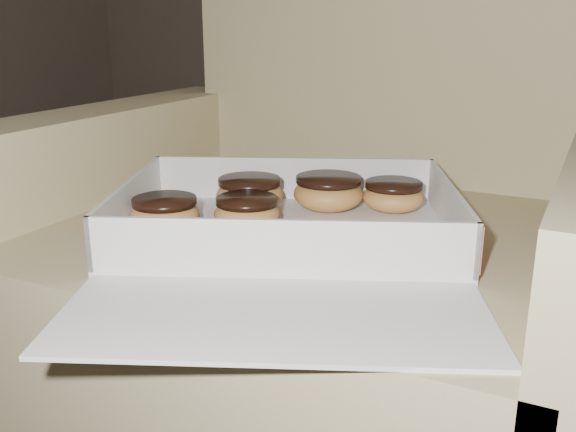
# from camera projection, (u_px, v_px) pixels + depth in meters

# --- Properties ---
(armchair) EXTENTS (0.91, 0.77, 0.95)m
(armchair) POSITION_uv_depth(u_px,v_px,m) (328.00, 285.00, 1.03)
(armchair) COLOR tan
(armchair) RESTS_ON floor
(bakery_box) EXTENTS (0.60, 0.65, 0.07)m
(bakery_box) POSITION_uv_depth(u_px,v_px,m) (289.00, 237.00, 0.83)
(bakery_box) COLOR silver
(bakery_box) RESTS_ON armchair
(donut_a) EXTENTS (0.09, 0.09, 0.05)m
(donut_a) POSITION_uv_depth(u_px,v_px,m) (393.00, 195.00, 0.96)
(donut_a) COLOR #BC8B41
(donut_a) RESTS_ON bakery_box
(donut_b) EXTENTS (0.11, 0.11, 0.05)m
(donut_b) POSITION_uv_depth(u_px,v_px,m) (328.00, 192.00, 0.96)
(donut_b) COLOR #BC8B41
(donut_b) RESTS_ON bakery_box
(donut_c) EXTENTS (0.09, 0.09, 0.05)m
(donut_c) POSITION_uv_depth(u_px,v_px,m) (165.00, 213.00, 0.87)
(donut_c) COLOR #BC8B41
(donut_c) RESTS_ON bakery_box
(donut_d) EXTENTS (0.09, 0.09, 0.05)m
(donut_d) POSITION_uv_depth(u_px,v_px,m) (247.00, 212.00, 0.87)
(donut_d) COLOR #BC8B41
(donut_d) RESTS_ON bakery_box
(donut_e) EXTENTS (0.10, 0.10, 0.05)m
(donut_e) POSITION_uv_depth(u_px,v_px,m) (250.00, 193.00, 0.96)
(donut_e) COLOR #BC8B41
(donut_e) RESTS_ON bakery_box
(crumb_a) EXTENTS (0.01, 0.01, 0.00)m
(crumb_a) POSITION_uv_depth(u_px,v_px,m) (185.00, 248.00, 0.80)
(crumb_a) COLOR black
(crumb_a) RESTS_ON bakery_box
(crumb_b) EXTENTS (0.01, 0.01, 0.00)m
(crumb_b) POSITION_uv_depth(u_px,v_px,m) (375.00, 268.00, 0.74)
(crumb_b) COLOR black
(crumb_b) RESTS_ON bakery_box
(crumb_c) EXTENTS (0.01, 0.01, 0.00)m
(crumb_c) POSITION_uv_depth(u_px,v_px,m) (400.00, 260.00, 0.76)
(crumb_c) COLOR black
(crumb_c) RESTS_ON bakery_box
(crumb_d) EXTENTS (0.01, 0.01, 0.00)m
(crumb_d) POSITION_uv_depth(u_px,v_px,m) (159.00, 257.00, 0.77)
(crumb_d) COLOR black
(crumb_d) RESTS_ON bakery_box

